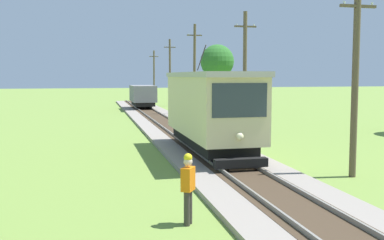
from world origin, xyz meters
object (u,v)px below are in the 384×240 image
(freight_car, at_px, (143,95))
(utility_pole_far, at_px, (194,69))
(utility_pole_distant, at_px, (170,72))
(utility_pole_horizon, at_px, (154,75))
(utility_pole_mid, at_px, (245,72))
(red_tram, at_px, (210,108))
(gravel_pile, at_px, (185,104))
(tree_left_far, at_px, (217,62))
(utility_pole_near_tram, at_px, (355,79))
(track_worker, at_px, (188,186))

(freight_car, distance_m, utility_pole_far, 8.80)
(utility_pole_distant, height_order, utility_pole_horizon, utility_pole_distant)
(freight_car, bearing_deg, utility_pole_far, -61.97)
(utility_pole_mid, bearing_deg, red_tram, -122.10)
(utility_pole_horizon, bearing_deg, freight_car, -101.59)
(utility_pole_mid, xyz_separation_m, utility_pole_horizon, (-0.00, 39.93, -0.04))
(utility_pole_far, bearing_deg, utility_pole_distant, 90.00)
(utility_pole_mid, height_order, gravel_pile, utility_pole_mid)
(red_tram, relative_size, tree_left_far, 1.18)
(utility_pole_near_tram, bearing_deg, utility_pole_mid, 90.00)
(utility_pole_horizon, xyz_separation_m, track_worker, (-6.91, -54.90, -2.85))
(freight_car, distance_m, utility_pole_mid, 21.24)
(track_worker, bearing_deg, gravel_pile, -67.54)
(utility_pole_near_tram, distance_m, utility_pole_mid, 11.38)
(freight_car, height_order, utility_pole_far, utility_pole_far)
(utility_pole_mid, distance_m, utility_pole_far, 13.36)
(utility_pole_distant, height_order, tree_left_far, utility_pole_distant)
(freight_car, xyz_separation_m, utility_pole_horizon, (3.94, 19.19, 2.27))
(utility_pole_far, distance_m, track_worker, 29.33)
(red_tram, relative_size, utility_pole_far, 1.02)
(utility_pole_far, relative_size, utility_pole_distant, 1.04)
(utility_pole_far, xyz_separation_m, track_worker, (-6.91, -28.32, -3.28))
(utility_pole_near_tram, bearing_deg, gravel_pile, 88.15)
(freight_car, relative_size, utility_pole_distant, 0.65)
(utility_pole_near_tram, relative_size, utility_pole_far, 0.83)
(utility_pole_horizon, xyz_separation_m, gravel_pile, (1.09, -17.63, -3.35))
(gravel_pile, distance_m, track_worker, 38.12)
(tree_left_far, bearing_deg, utility_pole_near_tram, -98.23)
(red_tram, relative_size, utility_pole_horizon, 1.14)
(utility_pole_horizon, height_order, tree_left_far, utility_pole_horizon)
(utility_pole_mid, relative_size, track_worker, 4.23)
(red_tram, height_order, utility_pole_mid, utility_pole_mid)
(utility_pole_near_tram, distance_m, utility_pole_horizon, 51.31)
(red_tram, distance_m, gravel_pile, 29.06)
(red_tram, xyz_separation_m, utility_pole_distant, (3.93, 32.38, 1.92))
(utility_pole_horizon, bearing_deg, utility_pole_near_tram, -90.00)
(utility_pole_mid, distance_m, tree_left_far, 23.27)
(freight_car, xyz_separation_m, tree_left_far, (8.86, 1.96, 3.74))
(gravel_pile, bearing_deg, tree_left_far, 5.95)
(utility_pole_near_tram, height_order, utility_pole_mid, utility_pole_mid)
(utility_pole_distant, xyz_separation_m, gravel_pile, (1.09, -3.80, -3.64))
(utility_pole_mid, bearing_deg, gravel_pile, 87.21)
(utility_pole_mid, bearing_deg, utility_pole_near_tram, -90.00)
(red_tram, relative_size, utility_pole_near_tram, 1.23)
(utility_pole_distant, relative_size, gravel_pile, 2.79)
(tree_left_far, bearing_deg, utility_pole_horizon, 105.96)
(freight_car, distance_m, gravel_pile, 5.37)
(utility_pole_far, height_order, gravel_pile, utility_pole_far)
(utility_pole_mid, bearing_deg, utility_pole_far, 90.00)
(utility_pole_mid, height_order, track_worker, utility_pole_mid)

